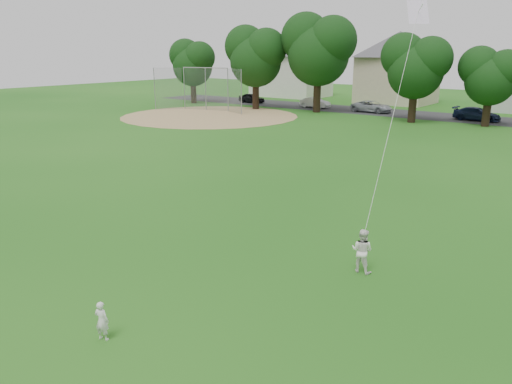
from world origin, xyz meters
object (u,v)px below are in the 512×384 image
Objects in this scene: baseball_backstop at (203,89)px; kite at (392,118)px; older_boy at (362,251)px; toddler at (102,321)px.

kite is at bearing -38.02° from baseball_backstop.
baseball_backstop is (-32.75, 27.89, 1.63)m from older_boy.
baseball_backstop reaches higher than older_boy.
kite is 0.84× the size of baseball_backstop.
kite is 41.10m from baseball_backstop.
older_boy is at bearing -40.42° from baseball_backstop.
toddler is at bearing -49.79° from baseball_backstop.
baseball_backstop reaches higher than toddler.
toddler is 0.71× the size of older_boy.
kite reaches higher than toddler.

